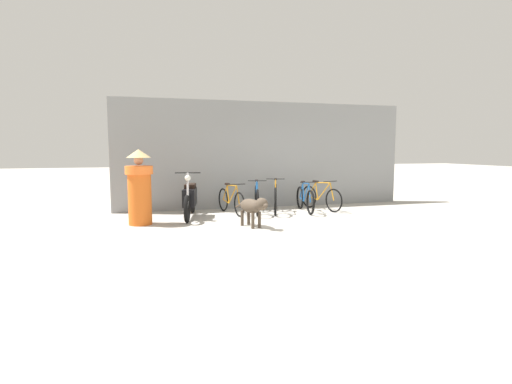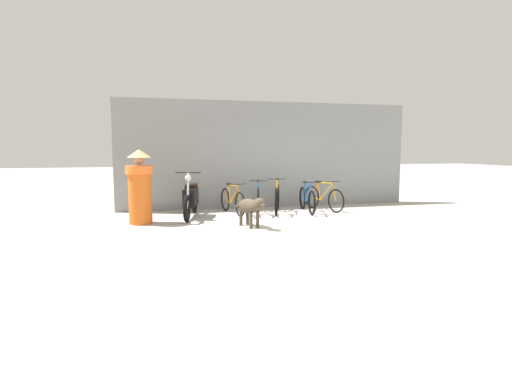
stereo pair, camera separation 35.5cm
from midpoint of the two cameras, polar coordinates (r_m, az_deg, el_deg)
ground_plane at (r=8.58m, az=6.41°, el=-4.91°), size 60.00×60.00×0.00m
shop_wall_back at (r=11.33m, az=0.48°, el=5.32°), size 8.34×0.20×2.95m
bicycle_0 at (r=10.16m, az=-4.61°, el=-1.25°), size 0.47×1.62×0.79m
bicycle_1 at (r=10.22m, az=-0.89°, el=-1.06°), size 0.54×1.63×0.88m
bicycle_2 at (r=10.34m, az=1.82°, el=-0.90°), size 0.64×1.62×0.91m
bicycle_3 at (r=10.52m, az=6.06°, el=-1.01°), size 0.46×1.63×0.82m
bicycle_4 at (r=10.89m, az=8.33°, el=-0.78°), size 0.57×1.56×0.81m
motorcycle at (r=9.71m, az=-10.47°, el=-0.97°), size 0.62×1.98×1.12m
stray_dog at (r=8.35m, az=-1.66°, el=-2.08°), size 0.54×1.12×0.66m
person_in_robes at (r=9.04m, az=-17.39°, el=0.74°), size 0.69×0.69×1.64m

